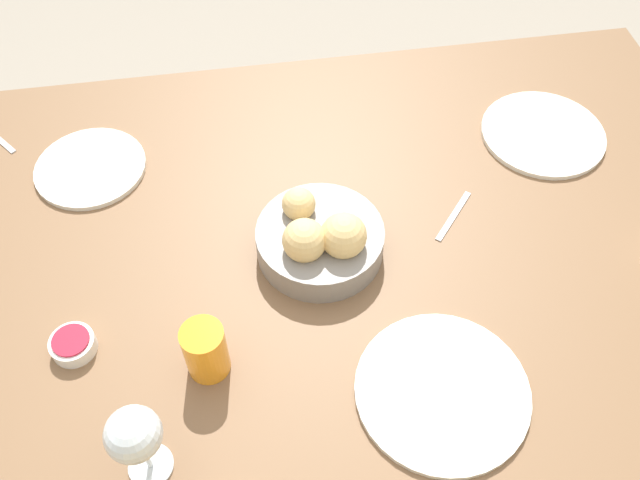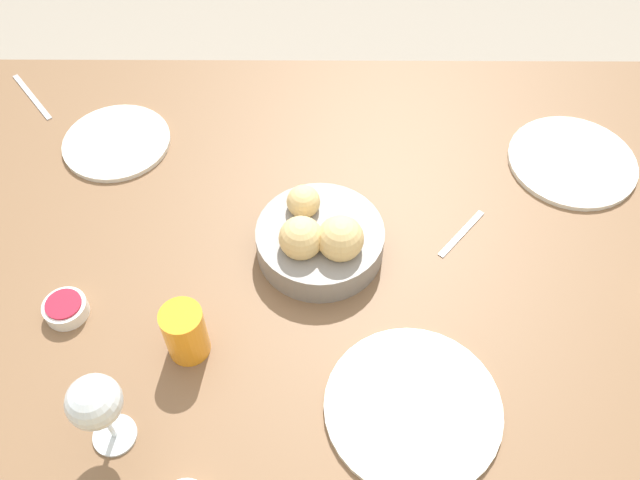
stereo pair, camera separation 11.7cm
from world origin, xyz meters
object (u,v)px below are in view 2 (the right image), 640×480
juice_glass (185,332)px  wine_glass (95,404)px  plate_near_right (117,142)px  spoon_coffee (462,233)px  bread_basket (320,238)px  jam_bowl_berry (66,308)px  plate_near_left (572,161)px  fork_silver (32,97)px  plate_far_center (413,408)px

juice_glass → wine_glass: size_ratio=0.64×
plate_near_right → spoon_coffee: 0.70m
bread_basket → jam_bowl_berry: 0.43m
plate_near_left → plate_near_right: 0.90m
spoon_coffee → jam_bowl_berry: bearing=14.2°
juice_glass → fork_silver: 0.73m
jam_bowl_berry → fork_silver: jam_bowl_berry is taller
plate_near_left → jam_bowl_berry: jam_bowl_berry is taller
wine_glass → fork_silver: 0.81m
fork_silver → spoon_coffee: (-0.87, 0.37, 0.00)m
plate_near_right → fork_silver: 0.25m
jam_bowl_berry → fork_silver: 0.57m
jam_bowl_berry → plate_near_right: bearing=-91.0°
jam_bowl_berry → spoon_coffee: (-0.67, -0.17, -0.01)m
fork_silver → bread_basket: bearing=146.4°
plate_near_right → wine_glass: size_ratio=1.36×
wine_glass → plate_far_center: bearing=-174.3°
wine_glass → plate_near_left: bearing=-144.9°
bread_basket → juice_glass: 0.28m
plate_near_left → jam_bowl_berry: bearing=20.9°
plate_near_left → wine_glass: wine_glass is taller
plate_near_left → plate_far_center: size_ratio=0.93×
juice_glass → plate_near_left: bearing=-149.5°
bread_basket → plate_near_right: bearing=-33.4°
plate_near_right → juice_glass: juice_glass is taller
fork_silver → juice_glass: bearing=124.4°
plate_near_right → plate_near_left: bearing=176.9°
wine_glass → spoon_coffee: (-0.55, -0.38, -0.11)m
plate_far_center → jam_bowl_berry: bearing=-16.5°
jam_bowl_berry → juice_glass: bearing=163.0°
jam_bowl_berry → spoon_coffee: bearing=-165.8°
plate_near_left → wine_glass: size_ratio=1.58×
plate_far_center → jam_bowl_berry: size_ratio=3.75×
fork_silver → spoon_coffee: 0.94m
plate_near_right → wine_glass: 0.62m
plate_near_left → wine_glass: 0.97m
juice_glass → jam_bowl_berry: size_ratio=1.42×
plate_near_left → fork_silver: 1.12m
wine_glass → jam_bowl_berry: (0.12, -0.21, -0.10)m
plate_far_center → spoon_coffee: (-0.11, -0.33, -0.00)m
juice_glass → fork_silver: juice_glass is taller
plate_near_left → jam_bowl_berry: size_ratio=3.48×
bread_basket → plate_far_center: bread_basket is taller
juice_glass → wine_glass: 0.18m
plate_near_left → spoon_coffee: 0.30m
plate_far_center → plate_near_right: bearing=-45.6°
jam_bowl_berry → fork_silver: size_ratio=0.49×
plate_near_right → spoon_coffee: size_ratio=1.97×
plate_near_left → fork_silver: plate_near_left is taller
bread_basket → plate_near_right: 0.49m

